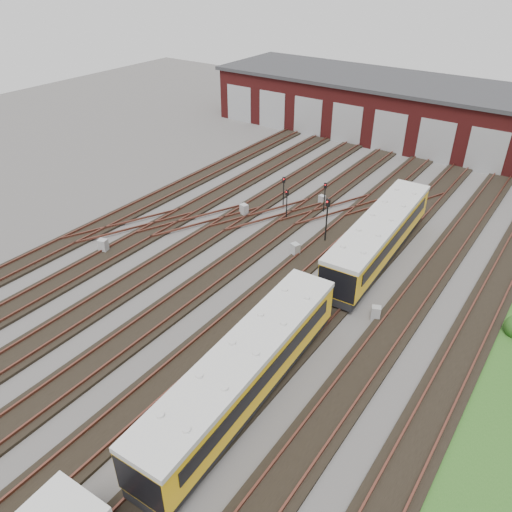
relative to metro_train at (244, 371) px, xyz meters
The scene contains 13 objects.
ground 6.96m from the metro_train, 153.35° to the left, with size 120.00×120.00×0.00m, color #484543.
track_network 7.35m from the metro_train, 149.73° to the left, with size 30.40×70.00×0.33m.
maintenance_shed 43.42m from the metro_train, 97.96° to the left, with size 51.00×12.50×6.35m.
metro_train is the anchor object (origin of this frame).
signal_mast_0 19.36m from the metro_train, 116.13° to the left, with size 0.25×0.24×2.66m.
signal_mast_1 21.59m from the metro_train, 117.48° to the left, with size 0.27×0.26×2.79m.
signal_mast_2 16.48m from the metro_train, 104.58° to the left, with size 0.31×0.29×3.61m.
signal_mast_3 21.56m from the metro_train, 108.21° to the left, with size 0.25×0.23×2.62m.
relay_cabinet_0 17.63m from the metro_train, 162.41° to the left, with size 0.63×0.52×1.05m, color #9B9DA0.
relay_cabinet_1 19.91m from the metro_train, 126.45° to the left, with size 0.61×0.51×1.02m, color #9B9DA0.
relay_cabinet_2 14.01m from the metro_train, 111.08° to the left, with size 0.59×0.49×0.98m, color #9B9DA0.
relay_cabinet_3 22.86m from the metro_train, 109.18° to the left, with size 0.52×0.43×0.86m, color #9B9DA0.
relay_cabinet_4 10.06m from the metro_train, 73.98° to the left, with size 0.54×0.45×0.90m, color #9B9DA0.
Camera 1 is at (16.46, -16.88, 19.21)m, focal length 35.00 mm.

